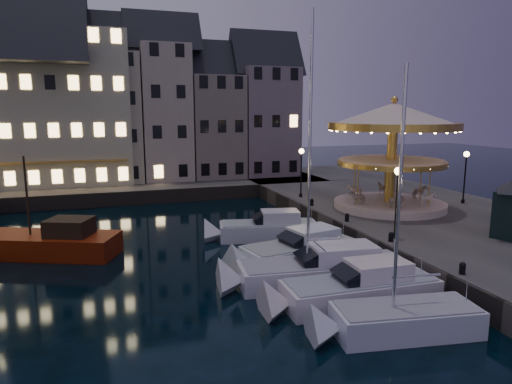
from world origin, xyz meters
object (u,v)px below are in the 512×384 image
object	(u,v)px
motorboat_d	(295,252)
bollard_d	(312,202)
motorboat_e	(263,230)
carousel	(393,135)
bollard_c	(347,217)
motorboat_b	(352,291)
streetlamp_c	(301,166)
bollard_a	(462,268)
streetlamp_d	(465,170)
motorboat_c	(316,271)
motorboat_a	(392,322)
streetlamp_b	(397,192)
red_fishing_boat	(50,244)
bollard_b	(391,236)

from	to	relation	value
motorboat_d	bollard_d	bearing A→B (deg)	59.62
motorboat_e	carousel	size ratio (longest dim) A/B	0.81
bollard_c	carousel	size ratio (longest dim) A/B	0.06
motorboat_b	motorboat_e	world-z (taller)	same
streetlamp_c	carousel	distance (m)	8.21
bollard_a	bollard_c	world-z (taller)	same
streetlamp_d	carousel	distance (m)	7.25
bollard_c	motorboat_c	bearing A→B (deg)	-129.66
bollard_c	motorboat_a	size ratio (longest dim) A/B	0.05
motorboat_d	streetlamp_c	bearing A→B (deg)	64.93
bollard_a	streetlamp_c	bearing A→B (deg)	88.24
streetlamp_b	motorboat_c	world-z (taller)	motorboat_c
motorboat_a	red_fishing_boat	xyz separation A→B (m)	(-13.72, 14.98, 0.18)
bollard_b	motorboat_c	distance (m)	5.64
streetlamp_c	motorboat_b	world-z (taller)	streetlamp_c
bollard_d	motorboat_d	distance (m)	10.19
streetlamp_c	streetlamp_d	distance (m)	13.04
streetlamp_d	red_fishing_boat	size ratio (longest dim) A/B	0.47
motorboat_a	motorboat_e	bearing A→B (deg)	91.47
motorboat_b	motorboat_d	world-z (taller)	same
bollard_d	streetlamp_b	bearing A→B (deg)	-86.57
bollard_a	bollard_c	bearing A→B (deg)	90.00
bollard_d	motorboat_a	bearing A→B (deg)	-105.42
bollard_c	motorboat_d	size ratio (longest dim) A/B	0.07
motorboat_a	carousel	bearing A→B (deg)	56.14
bollard_b	carousel	size ratio (longest dim) A/B	0.06
bollard_b	streetlamp_c	bearing A→B (deg)	87.55
bollard_b	motorboat_c	world-z (taller)	motorboat_c
streetlamp_b	bollard_c	size ratio (longest dim) A/B	7.32
streetlamp_c	red_fishing_boat	size ratio (longest dim) A/B	0.47
streetlamp_c	streetlamp_d	xyz separation A→B (m)	(11.30, -6.50, 0.00)
bollard_c	motorboat_b	bearing A→B (deg)	-118.02
streetlamp_b	bollard_b	distance (m)	2.54
streetlamp_b	red_fishing_boat	bearing A→B (deg)	159.44
streetlamp_b	bollard_c	world-z (taller)	streetlamp_b
bollard_b	bollard_d	xyz separation A→B (m)	(0.00, 10.50, 0.00)
motorboat_a	red_fishing_boat	world-z (taller)	motorboat_a
red_fishing_boat	carousel	size ratio (longest dim) A/B	0.92
motorboat_b	motorboat_d	xyz separation A→B (m)	(-0.18, 6.06, -0.00)
streetlamp_b	motorboat_b	distance (m)	8.08
streetlamp_d	bollard_d	size ratio (longest dim) A/B	7.32
motorboat_b	motorboat_a	bearing A→B (deg)	-89.01
motorboat_c	motorboat_e	xyz separation A→B (m)	(0.10, 8.56, -0.04)
streetlamp_d	bollard_b	distance (m)	14.27
motorboat_a	carousel	distance (m)	19.23
motorboat_d	motorboat_a	bearing A→B (deg)	-88.55
streetlamp_c	streetlamp_b	bearing A→B (deg)	-90.00
bollard_c	bollard_d	bearing A→B (deg)	90.00
motorboat_a	motorboat_d	world-z (taller)	motorboat_a
streetlamp_d	red_fishing_boat	bearing A→B (deg)	179.61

